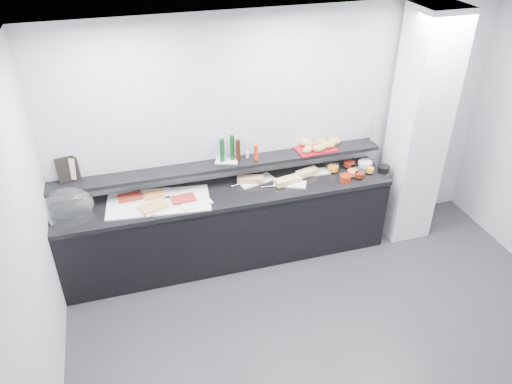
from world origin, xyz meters
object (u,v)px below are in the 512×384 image
object	(u,v)px
sandwich_plate_mid	(290,184)
bread_tray	(315,148)
condiment_tray	(227,161)
framed_print	(68,169)
carafe	(375,130)
cloche_base	(69,214)

from	to	relation	value
sandwich_plate_mid	bread_tray	bearing A→B (deg)	58.42
condiment_tray	bread_tray	size ratio (longest dim) A/B	0.55
framed_print	condiment_tray	world-z (taller)	framed_print
bread_tray	carafe	distance (m)	0.73
sandwich_plate_mid	bread_tray	xyz separation A→B (m)	(0.38, 0.26, 0.25)
carafe	sandwich_plate_mid	bearing A→B (deg)	-168.40
cloche_base	framed_print	distance (m)	0.45
framed_print	cloche_base	bearing A→B (deg)	-115.57
framed_print	bread_tray	world-z (taller)	framed_print
framed_print	sandwich_plate_mid	bearing A→B (deg)	-22.71
carafe	cloche_base	bearing A→B (deg)	-177.17
cloche_base	bread_tray	bearing A→B (deg)	-11.24
cloche_base	sandwich_plate_mid	world-z (taller)	cloche_base
carafe	framed_print	bearing A→B (deg)	178.44
framed_print	condiment_tray	xyz separation A→B (m)	(1.61, -0.05, -0.12)
framed_print	condiment_tray	bearing A→B (deg)	-16.61
cloche_base	condiment_tray	size ratio (longest dim) A/B	1.68
cloche_base	carafe	size ratio (longest dim) A/B	1.36
framed_print	carafe	xyz separation A→B (m)	(3.35, -0.09, 0.02)
sandwich_plate_mid	framed_print	world-z (taller)	framed_print
condiment_tray	carafe	world-z (taller)	carafe
sandwich_plate_mid	carafe	xyz separation A→B (m)	(1.10, 0.23, 0.39)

